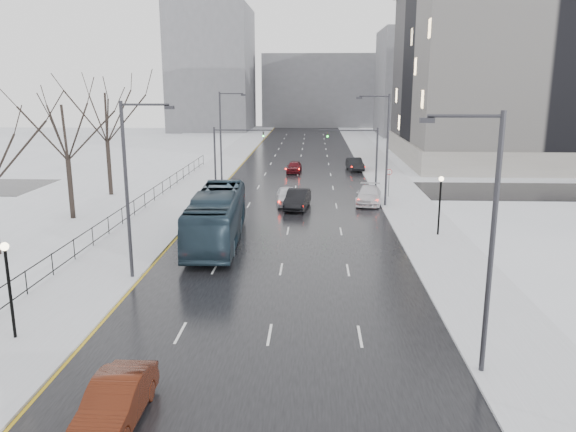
# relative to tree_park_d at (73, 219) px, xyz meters

# --- Properties ---
(road) EXTENTS (16.00, 150.00, 0.04)m
(road) POSITION_rel_tree_park_d_xyz_m (17.80, 26.00, 0.02)
(road) COLOR black
(road) RESTS_ON ground
(cross_road) EXTENTS (130.00, 10.00, 0.04)m
(cross_road) POSITION_rel_tree_park_d_xyz_m (17.80, 14.00, 0.02)
(cross_road) COLOR black
(cross_road) RESTS_ON ground
(sidewalk_left) EXTENTS (5.00, 150.00, 0.16)m
(sidewalk_left) POSITION_rel_tree_park_d_xyz_m (7.30, 26.00, 0.08)
(sidewalk_left) COLOR silver
(sidewalk_left) RESTS_ON ground
(sidewalk_right) EXTENTS (5.00, 150.00, 0.16)m
(sidewalk_right) POSITION_rel_tree_park_d_xyz_m (28.30, 26.00, 0.08)
(sidewalk_right) COLOR silver
(sidewalk_right) RESTS_ON ground
(park_strip) EXTENTS (14.00, 150.00, 0.12)m
(park_strip) POSITION_rel_tree_park_d_xyz_m (-2.20, 26.00, 0.06)
(park_strip) COLOR white
(park_strip) RESTS_ON ground
(tree_park_d) EXTENTS (8.75, 8.75, 12.50)m
(tree_park_d) POSITION_rel_tree_park_d_xyz_m (0.00, 0.00, 0.00)
(tree_park_d) COLOR black
(tree_park_d) RESTS_ON ground
(tree_park_e) EXTENTS (9.45, 9.45, 13.50)m
(tree_park_e) POSITION_rel_tree_park_d_xyz_m (-0.40, 10.00, 0.00)
(tree_park_e) COLOR black
(tree_park_e) RESTS_ON ground
(iron_fence) EXTENTS (0.06, 70.00, 1.30)m
(iron_fence) POSITION_rel_tree_park_d_xyz_m (4.80, -4.00, 0.91)
(iron_fence) COLOR black
(iron_fence) RESTS_ON sidewalk_left
(streetlight_r_near) EXTENTS (2.95, 0.25, 10.00)m
(streetlight_r_near) POSITION_rel_tree_park_d_xyz_m (25.97, -24.00, 5.62)
(streetlight_r_near) COLOR #2D2D33
(streetlight_r_near) RESTS_ON ground
(streetlight_r_mid) EXTENTS (2.95, 0.25, 10.00)m
(streetlight_r_mid) POSITION_rel_tree_park_d_xyz_m (25.97, 6.00, 5.62)
(streetlight_r_mid) COLOR #2D2D33
(streetlight_r_mid) RESTS_ON ground
(streetlight_l_near) EXTENTS (2.95, 0.25, 10.00)m
(streetlight_l_near) POSITION_rel_tree_park_d_xyz_m (9.63, -14.00, 5.62)
(streetlight_l_near) COLOR #2D2D33
(streetlight_l_near) RESTS_ON ground
(streetlight_l_far) EXTENTS (2.95, 0.25, 10.00)m
(streetlight_l_far) POSITION_rel_tree_park_d_xyz_m (9.63, 18.00, 5.62)
(streetlight_l_far) COLOR #2D2D33
(streetlight_l_far) RESTS_ON ground
(lamppost_l) EXTENTS (0.36, 0.36, 4.28)m
(lamppost_l) POSITION_rel_tree_park_d_xyz_m (6.80, -22.00, 2.94)
(lamppost_l) COLOR black
(lamppost_l) RESTS_ON sidewalk_left
(lamppost_r_mid) EXTENTS (0.36, 0.36, 4.28)m
(lamppost_r_mid) POSITION_rel_tree_park_d_xyz_m (28.80, -4.00, 2.94)
(lamppost_r_mid) COLOR black
(lamppost_r_mid) RESTS_ON sidewalk_right
(mast_signal_right) EXTENTS (6.10, 0.33, 6.50)m
(mast_signal_right) POSITION_rel_tree_park_d_xyz_m (25.13, 14.00, 4.11)
(mast_signal_right) COLOR #2D2D33
(mast_signal_right) RESTS_ON ground
(mast_signal_left) EXTENTS (6.10, 0.33, 6.50)m
(mast_signal_left) POSITION_rel_tree_park_d_xyz_m (10.47, 14.00, 4.11)
(mast_signal_left) COLOR #2D2D33
(mast_signal_left) RESTS_ON ground
(no_uturn_sign) EXTENTS (0.60, 0.06, 2.70)m
(no_uturn_sign) POSITION_rel_tree_park_d_xyz_m (27.00, 10.00, 2.30)
(no_uturn_sign) COLOR #2D2D33
(no_uturn_sign) RESTS_ON sidewalk_right
(civic_building) EXTENTS (41.00, 31.00, 24.80)m
(civic_building) POSITION_rel_tree_park_d_xyz_m (52.80, 38.00, 11.21)
(civic_building) COLOR gray
(civic_building) RESTS_ON ground
(bldg_far_right) EXTENTS (24.00, 20.00, 22.00)m
(bldg_far_right) POSITION_rel_tree_park_d_xyz_m (45.80, 81.00, 11.00)
(bldg_far_right) COLOR slate
(bldg_far_right) RESTS_ON ground
(bldg_far_left) EXTENTS (18.00, 22.00, 28.00)m
(bldg_far_left) POSITION_rel_tree_park_d_xyz_m (-4.20, 91.00, 14.00)
(bldg_far_left) COLOR slate
(bldg_far_left) RESTS_ON ground
(bldg_far_center) EXTENTS (30.00, 18.00, 18.00)m
(bldg_far_center) POSITION_rel_tree_park_d_xyz_m (21.80, 106.00, 9.00)
(bldg_far_center) COLOR slate
(bldg_far_center) RESTS_ON ground
(sedan_left_near) EXTENTS (1.63, 4.61, 1.52)m
(sedan_left_near) POSITION_rel_tree_park_d_xyz_m (13.30, -27.84, 0.80)
(sedan_left_near) COLOR #47190C
(sedan_left_near) RESTS_ON road
(bus) EXTENTS (3.68, 13.13, 3.62)m
(bus) POSITION_rel_tree_park_d_xyz_m (13.00, -6.33, 1.85)
(bus) COLOR #213441
(bus) RESTS_ON road
(sedan_center_near) EXTENTS (2.32, 4.89, 1.62)m
(sedan_center_near) POSITION_rel_tree_park_d_xyz_m (17.30, 6.36, 0.85)
(sedan_center_near) COLOR white
(sedan_center_near) RESTS_ON road
(sedan_right_near) EXTENTS (2.43, 5.31, 1.69)m
(sedan_right_near) POSITION_rel_tree_park_d_xyz_m (18.30, 4.78, 0.88)
(sedan_right_near) COLOR black
(sedan_right_near) RESTS_ON road
(sedan_right_far) EXTENTS (2.94, 5.70, 1.58)m
(sedan_right_far) POSITION_rel_tree_park_d_xyz_m (24.83, 7.22, 0.83)
(sedan_right_far) COLOR silver
(sedan_right_far) RESTS_ON road
(sedan_center_far) EXTENTS (1.96, 4.30, 1.43)m
(sedan_center_far) POSITION_rel_tree_park_d_xyz_m (17.30, 25.34, 0.76)
(sedan_center_far) COLOR #4F0D14
(sedan_center_far) RESTS_ON road
(sedan_right_distant) EXTENTS (2.23, 4.90, 1.56)m
(sedan_right_distant) POSITION_rel_tree_park_d_xyz_m (25.00, 27.59, 0.82)
(sedan_right_distant) COLOR black
(sedan_right_distant) RESTS_ON road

